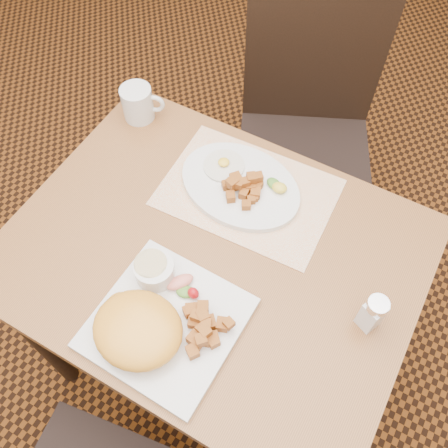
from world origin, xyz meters
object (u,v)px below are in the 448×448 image
chair_far (307,123)px  coffee_mug (138,103)px  salt_shaker (373,313)px  table (213,273)px  plate_oval (240,185)px  plate_square (167,323)px

chair_far → coffee_mug: chair_far is taller
chair_far → salt_shaker: (0.39, -0.64, 0.26)m
salt_shaker → coffee_mug: salt_shaker is taller
table → chair_far: bearing=92.8°
table → salt_shaker: 0.39m
chair_far → plate_oval: (0.00, -0.47, 0.22)m
table → salt_shaker: (0.36, 0.01, 0.16)m
salt_shaker → coffee_mug: size_ratio=0.92×
table → coffee_mug: coffee_mug is taller
salt_shaker → plate_oval: bearing=155.9°
table → salt_shaker: bearing=1.7°
coffee_mug → table: bearing=-35.4°
plate_square → coffee_mug: (-0.38, 0.46, 0.04)m
salt_shaker → coffee_mug: bearing=160.9°
chair_far → coffee_mug: size_ratio=8.91×
table → coffee_mug: (-0.37, 0.26, 0.16)m
plate_square → salt_shaker: salt_shaker is taller
plate_oval → coffee_mug: 0.35m
plate_square → salt_shaker: (0.35, 0.20, 0.04)m
plate_square → coffee_mug: bearing=129.6°
chair_far → salt_shaker: chair_far is taller
table → plate_square: bearing=-88.0°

